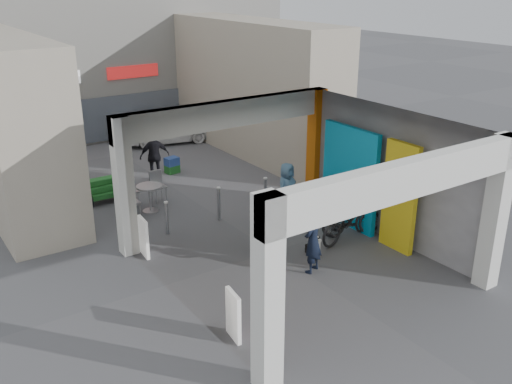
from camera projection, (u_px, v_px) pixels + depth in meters
ground at (273, 252)px, 14.38m from camera, size 90.00×90.00×0.00m
arcade_canopy at (313, 170)px, 13.20m from camera, size 6.40×6.45×6.40m
far_building at (78, 40)px, 23.76m from camera, size 18.00×4.08×8.00m
plaza_bldg_left at (3, 120)px, 16.92m from camera, size 2.00×9.00×5.00m
plaza_bldg_right at (254, 88)px, 21.64m from camera, size 2.00×9.00×5.00m
bollard_left at (167, 218)px, 15.19m from camera, size 0.09×0.09×0.92m
bollard_center at (219, 204)px, 16.09m from camera, size 0.09×0.09×0.97m
bollard_right at (265, 194)px, 16.81m from camera, size 0.09×0.09×0.97m
advert_board_near at (234, 315)px, 10.80m from camera, size 0.16×0.56×1.00m
advert_board_far at (144, 237)px, 14.01m from camera, size 0.14×0.55×1.00m
cafe_set at (142, 198)px, 16.89m from camera, size 1.59×1.29×0.96m
produce_stand at (105, 193)px, 17.44m from camera, size 1.09×0.59×0.72m
crate_stack at (172, 165)px, 19.98m from camera, size 0.50×0.42×0.56m
border_collie at (314, 246)px, 14.12m from camera, size 0.23×0.45×0.62m
man_with_dog at (313, 241)px, 13.16m from camera, size 0.68×0.57×1.58m
man_back_turned at (273, 225)px, 13.93m from camera, size 0.81×0.65×1.61m
man_elderly at (287, 188)px, 16.43m from camera, size 0.88×0.73×1.53m
man_crates at (155, 156)px, 19.07m from camera, size 1.06×0.57×1.71m
bicycle_front at (348, 221)px, 14.86m from camera, size 2.10×1.02×1.06m
bicycle_rear at (352, 218)px, 15.09m from camera, size 1.76×1.01×1.02m
white_van at (166, 128)px, 23.45m from camera, size 3.88×2.24×1.24m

